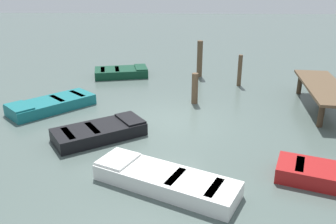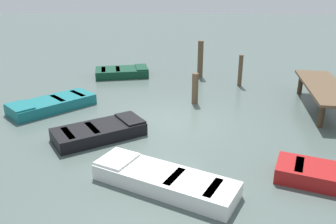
{
  "view_description": "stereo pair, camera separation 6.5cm",
  "coord_description": "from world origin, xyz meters",
  "px_view_note": "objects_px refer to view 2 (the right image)",
  "views": [
    {
      "loc": [
        11.52,
        0.55,
        4.81
      ],
      "look_at": [
        0.0,
        0.0,
        0.35
      ],
      "focal_mm": 37.32,
      "sensor_mm": 36.0,
      "label": 1
    },
    {
      "loc": [
        11.51,
        0.61,
        4.81
      ],
      "look_at": [
        0.0,
        0.0,
        0.35
      ],
      "focal_mm": 37.32,
      "sensor_mm": 36.0,
      "label": 2
    }
  ],
  "objects_px": {
    "rowboat_white": "(163,180)",
    "rowboat_dark_green": "(122,72)",
    "mooring_piling_mid_left": "(200,59)",
    "mooring_piling_near_right": "(195,89)",
    "rowboat_teal": "(52,104)",
    "rowboat_black": "(100,131)",
    "mooring_piling_far_left": "(240,71)",
    "dock_segment": "(325,89)"
  },
  "relations": [
    {
      "from": "rowboat_white",
      "to": "mooring_piling_far_left",
      "type": "distance_m",
      "value": 9.3
    },
    {
      "from": "rowboat_black",
      "to": "mooring_piling_far_left",
      "type": "distance_m",
      "value": 8.02
    },
    {
      "from": "rowboat_black",
      "to": "rowboat_white",
      "type": "xyz_separation_m",
      "value": [
        2.74,
        2.22,
        -0.0
      ]
    },
    {
      "from": "mooring_piling_far_left",
      "to": "rowboat_dark_green",
      "type": "bearing_deg",
      "value": -103.61
    },
    {
      "from": "rowboat_black",
      "to": "mooring_piling_far_left",
      "type": "xyz_separation_m",
      "value": [
        -6.03,
        5.26,
        0.52
      ]
    },
    {
      "from": "mooring_piling_far_left",
      "to": "mooring_piling_near_right",
      "type": "bearing_deg",
      "value": -39.73
    },
    {
      "from": "rowboat_teal",
      "to": "mooring_piling_far_left",
      "type": "height_order",
      "value": "mooring_piling_far_left"
    },
    {
      "from": "rowboat_teal",
      "to": "mooring_piling_near_right",
      "type": "relative_size",
      "value": 2.56
    },
    {
      "from": "mooring_piling_mid_left",
      "to": "mooring_piling_far_left",
      "type": "xyz_separation_m",
      "value": [
        1.51,
        1.82,
        -0.19
      ]
    },
    {
      "from": "rowboat_white",
      "to": "rowboat_black",
      "type": "bearing_deg",
      "value": -25.44
    },
    {
      "from": "mooring_piling_near_right",
      "to": "rowboat_dark_green",
      "type": "bearing_deg",
      "value": -137.42
    },
    {
      "from": "mooring_piling_mid_left",
      "to": "mooring_piling_near_right",
      "type": "bearing_deg",
      "value": -4.71
    },
    {
      "from": "rowboat_teal",
      "to": "mooring_piling_mid_left",
      "type": "relative_size",
      "value": 1.74
    },
    {
      "from": "rowboat_dark_green",
      "to": "mooring_piling_far_left",
      "type": "xyz_separation_m",
      "value": [
        1.42,
        5.85,
        0.52
      ]
    },
    {
      "from": "rowboat_white",
      "to": "mooring_piling_mid_left",
      "type": "bearing_deg",
      "value": -71.2
    },
    {
      "from": "rowboat_white",
      "to": "mooring_piling_near_right",
      "type": "distance_m",
      "value": 6.24
    },
    {
      "from": "rowboat_dark_green",
      "to": "mooring_piling_mid_left",
      "type": "relative_size",
      "value": 1.58
    },
    {
      "from": "mooring_piling_near_right",
      "to": "mooring_piling_far_left",
      "type": "distance_m",
      "value": 3.38
    },
    {
      "from": "rowboat_white",
      "to": "rowboat_dark_green",
      "type": "height_order",
      "value": "same"
    },
    {
      "from": "rowboat_teal",
      "to": "mooring_piling_far_left",
      "type": "xyz_separation_m",
      "value": [
        -3.59,
        7.73,
        0.52
      ]
    },
    {
      "from": "dock_segment",
      "to": "rowboat_black",
      "type": "bearing_deg",
      "value": -63.07
    },
    {
      "from": "rowboat_teal",
      "to": "rowboat_black",
      "type": "relative_size",
      "value": 1.05
    },
    {
      "from": "rowboat_teal",
      "to": "mooring_piling_far_left",
      "type": "distance_m",
      "value": 8.54
    },
    {
      "from": "mooring_piling_near_right",
      "to": "mooring_piling_mid_left",
      "type": "bearing_deg",
      "value": 175.29
    },
    {
      "from": "rowboat_dark_green",
      "to": "mooring_piling_near_right",
      "type": "xyz_separation_m",
      "value": [
        4.02,
        3.69,
        0.41
      ]
    },
    {
      "from": "mooring_piling_mid_left",
      "to": "mooring_piling_far_left",
      "type": "distance_m",
      "value": 2.37
    },
    {
      "from": "dock_segment",
      "to": "mooring_piling_near_right",
      "type": "bearing_deg",
      "value": -88.27
    },
    {
      "from": "mooring_piling_mid_left",
      "to": "mooring_piling_near_right",
      "type": "height_order",
      "value": "mooring_piling_mid_left"
    },
    {
      "from": "dock_segment",
      "to": "rowboat_white",
      "type": "relative_size",
      "value": 1.3
    },
    {
      "from": "mooring_piling_near_right",
      "to": "rowboat_white",
      "type": "bearing_deg",
      "value": -8.1
    },
    {
      "from": "rowboat_black",
      "to": "mooring_piling_far_left",
      "type": "relative_size",
      "value": 2.08
    },
    {
      "from": "rowboat_black",
      "to": "mooring_piling_mid_left",
      "type": "relative_size",
      "value": 1.65
    },
    {
      "from": "rowboat_teal",
      "to": "rowboat_white",
      "type": "xyz_separation_m",
      "value": [
        5.17,
        4.69,
        -0.0
      ]
    },
    {
      "from": "dock_segment",
      "to": "rowboat_white",
      "type": "distance_m",
      "value": 8.23
    },
    {
      "from": "dock_segment",
      "to": "rowboat_teal",
      "type": "bearing_deg",
      "value": -80.49
    },
    {
      "from": "rowboat_dark_green",
      "to": "mooring_piling_near_right",
      "type": "relative_size",
      "value": 2.33
    },
    {
      "from": "rowboat_teal",
      "to": "mooring_piling_near_right",
      "type": "distance_m",
      "value": 5.67
    },
    {
      "from": "rowboat_white",
      "to": "rowboat_dark_green",
      "type": "relative_size",
      "value": 1.27
    },
    {
      "from": "mooring_piling_mid_left",
      "to": "mooring_piling_far_left",
      "type": "bearing_deg",
      "value": 50.33
    },
    {
      "from": "mooring_piling_near_right",
      "to": "mooring_piling_far_left",
      "type": "bearing_deg",
      "value": 140.27
    },
    {
      "from": "dock_segment",
      "to": "mooring_piling_far_left",
      "type": "height_order",
      "value": "mooring_piling_far_left"
    },
    {
      "from": "rowboat_dark_green",
      "to": "mooring_piling_near_right",
      "type": "distance_m",
      "value": 5.47
    }
  ]
}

